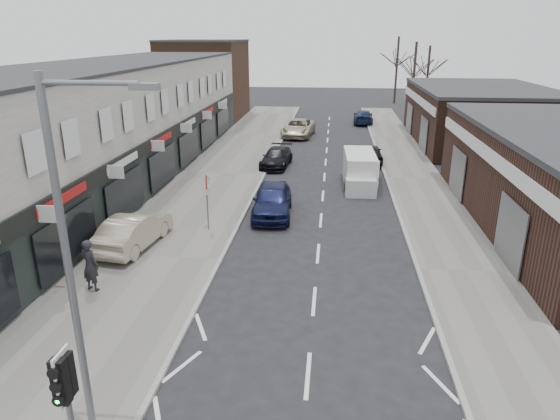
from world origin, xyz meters
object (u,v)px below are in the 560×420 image
(street_lamp, at_px, (75,255))
(parked_car_left_c, at_px, (298,128))
(parked_car_left_a, at_px, (272,200))
(parked_car_right_a, at_px, (366,172))
(parked_car_left_b, at_px, (276,158))
(parked_car_right_b, at_px, (370,153))
(traffic_light, at_px, (65,389))
(parked_car_right_c, at_px, (363,117))
(white_van, at_px, (360,170))
(pedestrian, at_px, (90,265))
(sedan_on_pavement, at_px, (134,230))
(warning_sign, at_px, (207,186))

(street_lamp, distance_m, parked_car_left_c, 36.56)
(parked_car_left_a, relative_size, parked_car_right_a, 1.05)
(parked_car_left_b, relative_size, parked_car_right_b, 1.10)
(traffic_light, relative_size, parked_car_right_a, 0.69)
(street_lamp, relative_size, parked_car_right_a, 1.77)
(traffic_light, xyz_separation_m, parked_car_right_c, (7.90, 45.08, -1.73))
(white_van, bearing_deg, parked_car_left_b, 142.10)
(street_lamp, distance_m, parked_car_right_a, 23.09)
(street_lamp, distance_m, pedestrian, 8.18)
(pedestrian, relative_size, parked_car_left_b, 0.44)
(white_van, xyz_separation_m, parked_car_left_a, (-4.63, -5.89, -0.12))
(parked_car_left_b, xyz_separation_m, parked_car_right_a, (5.98, -3.58, 0.11))
(street_lamp, height_order, parked_car_left_a, street_lamp)
(traffic_light, distance_m, pedestrian, 8.63)
(sedan_on_pavement, height_order, parked_car_left_b, sedan_on_pavement)
(parked_car_left_c, relative_size, parked_car_right_c, 1.15)
(warning_sign, xyz_separation_m, parked_car_left_b, (1.76, 12.41, -1.56))
(white_van, distance_m, parked_car_left_b, 6.84)
(parked_car_left_a, xyz_separation_m, parked_car_right_c, (5.99, 28.56, -0.12))
(white_van, height_order, parked_car_right_a, white_van)
(pedestrian, xyz_separation_m, parked_car_right_a, (10.45, 15.06, -0.33))
(parked_car_left_b, height_order, parked_car_right_c, parked_car_right_c)
(street_lamp, distance_m, sedan_on_pavement, 11.57)
(street_lamp, height_order, sedan_on_pavement, street_lamp)
(street_lamp, distance_m, white_van, 22.52)
(parked_car_left_b, height_order, parked_car_right_b, parked_car_right_b)
(sedan_on_pavement, height_order, parked_car_left_c, sedan_on_pavement)
(parked_car_right_c, bearing_deg, sedan_on_pavement, 72.96)
(white_van, relative_size, parked_car_left_a, 1.08)
(street_lamp, distance_m, warning_sign, 13.04)
(warning_sign, bearing_deg, pedestrian, -113.51)
(traffic_light, height_order, sedan_on_pavement, traffic_light)
(parked_car_left_b, xyz_separation_m, parked_car_right_b, (6.56, 1.79, 0.04))
(street_lamp, bearing_deg, parked_car_right_c, 79.63)
(sedan_on_pavement, height_order, parked_car_right_c, sedan_on_pavement)
(traffic_light, height_order, warning_sign, traffic_light)
(traffic_light, xyz_separation_m, parked_car_left_b, (1.00, 26.42, -1.78))
(traffic_light, xyz_separation_m, parked_car_left_a, (1.91, 16.53, -1.61))
(parked_car_right_b, bearing_deg, parked_car_left_a, 62.76)
(pedestrian, height_order, parked_car_left_b, pedestrian)
(street_lamp, height_order, parked_car_right_c, street_lamp)
(sedan_on_pavement, bearing_deg, street_lamp, 114.69)
(traffic_light, bearing_deg, white_van, 73.74)
(parked_car_left_a, bearing_deg, parked_car_right_c, 74.94)
(warning_sign, height_order, parked_car_right_c, warning_sign)
(sedan_on_pavement, xyz_separation_m, parked_car_left_a, (5.33, 4.88, -0.05))
(parked_car_right_a, bearing_deg, sedan_on_pavement, 52.35)
(traffic_light, height_order, street_lamp, street_lamp)
(white_van, relative_size, parked_car_right_c, 1.08)
(parked_car_left_b, xyz_separation_m, parked_car_left_c, (0.72, 11.10, 0.12))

